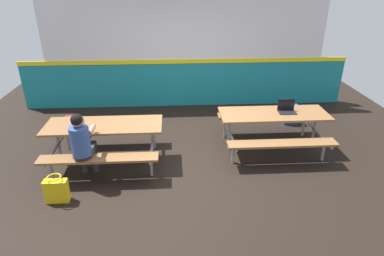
# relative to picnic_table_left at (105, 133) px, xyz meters

# --- Properties ---
(ground_plane) EXTENTS (10.00, 10.00, 0.02)m
(ground_plane) POSITION_rel_picnic_table_left_xyz_m (1.54, 0.04, -0.59)
(ground_plane) COLOR black
(accent_backdrop) EXTENTS (8.00, 0.14, 2.60)m
(accent_backdrop) POSITION_rel_picnic_table_left_xyz_m (1.54, 2.77, 0.67)
(accent_backdrop) COLOR teal
(accent_backdrop) RESTS_ON ground
(picnic_table_left) EXTENTS (2.01, 1.56, 0.74)m
(picnic_table_left) POSITION_rel_picnic_table_left_xyz_m (0.00, 0.00, 0.00)
(picnic_table_left) COLOR brown
(picnic_table_left) RESTS_ON ground
(picnic_table_right) EXTENTS (2.01, 1.56, 0.74)m
(picnic_table_right) POSITION_rel_picnic_table_left_xyz_m (3.08, 0.32, 0.00)
(picnic_table_right) COLOR brown
(picnic_table_right) RESTS_ON ground
(student_nearer) EXTENTS (0.36, 0.53, 1.21)m
(student_nearer) POSITION_rel_picnic_table_left_xyz_m (-0.24, -0.56, 0.13)
(student_nearer) COLOR #2D2D38
(student_nearer) RESTS_ON ground
(laptop_dark) EXTENTS (0.32, 0.22, 0.22)m
(laptop_dark) POSITION_rel_picnic_table_left_xyz_m (3.33, 0.36, 0.21)
(laptop_dark) COLOR black
(laptop_dark) RESTS_ON picnic_table_right
(backpack_dark) EXTENTS (0.30, 0.22, 0.44)m
(backpack_dark) POSITION_rel_picnic_table_left_xyz_m (3.84, 1.46, -0.36)
(backpack_dark) COLOR #1E47B2
(backpack_dark) RESTS_ON ground
(tote_bag_bright) EXTENTS (0.34, 0.21, 0.43)m
(tote_bag_bright) POSITION_rel_picnic_table_left_xyz_m (-0.55, -1.12, -0.38)
(tote_bag_bright) COLOR yellow
(tote_bag_bright) RESTS_ON ground
(satchel_spare) EXTENTS (0.30, 0.22, 0.44)m
(satchel_spare) POSITION_rel_picnic_table_left_xyz_m (-0.86, 1.08, -0.36)
(satchel_spare) COLOR maroon
(satchel_spare) RESTS_ON ground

